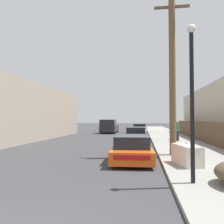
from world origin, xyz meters
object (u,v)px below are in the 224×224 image
at_px(car_parked_far, 140,129).
at_px(pedestrian, 177,130).
at_px(pickup_truck, 109,126).
at_px(utility_pole, 172,70).
at_px(parked_sports_car_red, 132,149).
at_px(car_parked_mid, 137,135).
at_px(discarded_fridge, 187,155).
at_px(street_lamp, 192,90).

xyz_separation_m(car_parked_far, pedestrian, (3.25, -11.14, 0.37)).
relative_size(pickup_truck, utility_pole, 0.69).
height_order(parked_sports_car_red, pickup_truck, pickup_truck).
bearing_deg(parked_sports_car_red, pickup_truck, 99.14).
distance_m(car_parked_far, pickup_truck, 4.34).
bearing_deg(car_parked_mid, pedestrian, 0.55).
distance_m(discarded_fridge, pedestrian, 10.12).
height_order(car_parked_mid, pickup_truck, pickup_truck).
bearing_deg(pickup_truck, discarded_fridge, 106.17).
distance_m(car_parked_far, utility_pole, 19.21).
distance_m(parked_sports_car_red, car_parked_far, 19.87).
distance_m(car_parked_far, pedestrian, 11.61).
distance_m(pickup_truck, pedestrian, 13.66).
xyz_separation_m(parked_sports_car_red, pickup_truck, (-4.14, 20.10, 0.40)).
relative_size(discarded_fridge, utility_pole, 0.20).
relative_size(discarded_fridge, parked_sports_car_red, 0.37).
height_order(discarded_fridge, car_parked_mid, car_parked_mid).
bearing_deg(pedestrian, discarded_fridge, -96.80).
relative_size(parked_sports_car_red, pedestrian, 2.69).
relative_size(parked_sports_car_red, car_parked_mid, 1.02).
height_order(discarded_fridge, street_lamp, street_lamp).
bearing_deg(parked_sports_car_red, street_lamp, -66.10).
relative_size(parked_sports_car_red, utility_pole, 0.54).
xyz_separation_m(car_parked_mid, pickup_truck, (-4.18, 11.19, 0.35)).
distance_m(parked_sports_car_red, pedestrian, 9.39).
bearing_deg(pedestrian, parked_sports_car_red, -111.46).
height_order(discarded_fridge, parked_sports_car_red, parked_sports_car_red).
bearing_deg(parked_sports_car_red, car_parked_mid, 87.27).
height_order(car_parked_mid, street_lamp, street_lamp).
distance_m(street_lamp, pedestrian, 12.81).
xyz_separation_m(parked_sports_car_red, street_lamp, (1.92, -3.86, 2.24)).
height_order(parked_sports_car_red, street_lamp, street_lamp).
xyz_separation_m(discarded_fridge, car_parked_mid, (-2.20, 10.21, 0.08)).
relative_size(car_parked_far, utility_pole, 0.50).
distance_m(discarded_fridge, parked_sports_car_red, 2.59).
height_order(street_lamp, pedestrian, street_lamp).
bearing_deg(pedestrian, utility_pole, -100.37).
xyz_separation_m(discarded_fridge, pickup_truck, (-6.38, 21.40, 0.43)).
height_order(car_parked_far, pedestrian, pedestrian).
bearing_deg(street_lamp, pedestrian, 83.14).
relative_size(utility_pole, pedestrian, 5.02).
bearing_deg(car_parked_far, pedestrian, -70.60).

